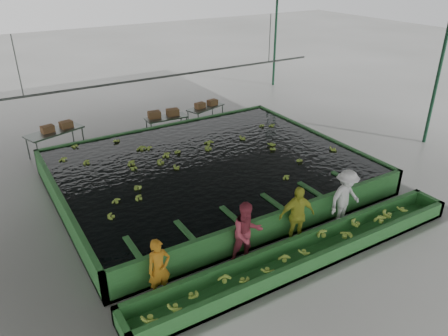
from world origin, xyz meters
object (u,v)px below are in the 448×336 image
worker_d (345,198)px  box_stack_right (206,107)px  worker_c (297,216)px  packing_table_right (206,115)px  box_stack_left (58,130)px  packing_table_mid (167,126)px  worker_b (247,233)px  box_stack_mid (164,117)px  packing_table_left (56,143)px  flotation_tank (209,171)px  sorting_trough (306,254)px  worker_a (159,269)px

worker_d → box_stack_right: bearing=80.9°
worker_c → packing_table_right: 9.89m
box_stack_left → packing_table_mid: bearing=-4.8°
box_stack_right → worker_b: bearing=-113.4°
box_stack_left → box_stack_mid: box_stack_left is taller
packing_table_left → box_stack_mid: (4.56, -0.23, 0.33)m
box_stack_right → packing_table_left: bearing=179.8°
box_stack_left → packing_table_right: bearing=-0.6°
flotation_tank → box_stack_mid: (0.57, 5.05, 0.38)m
sorting_trough → box_stack_right: bearing=74.7°
worker_d → packing_table_mid: (-1.46, 9.25, -0.47)m
worker_a → worker_d: size_ratio=0.87×
worker_d → packing_table_right: 9.60m
box_stack_mid → flotation_tank: bearing=-96.4°
worker_a → packing_table_left: 9.59m
worker_b → packing_table_right: 10.41m
packing_table_left → flotation_tank: bearing=-53.0°
worker_c → packing_table_right: (2.47, 9.56, -0.45)m
sorting_trough → worker_d: 2.34m
worker_b → box_stack_left: (-2.53, 9.63, 0.12)m
packing_table_right → box_stack_left: size_ratio=1.52×
worker_d → box_stack_mid: 9.48m
box_stack_left → worker_d: bearing=-58.3°
flotation_tank → box_stack_mid: bearing=83.6°
box_stack_right → box_stack_mid: bearing=-174.5°
box_stack_right → worker_c: bearing=-104.8°
sorting_trough → box_stack_right: 10.76m
packing_table_right → packing_table_mid: bearing=-171.7°
flotation_tank → sorting_trough: flotation_tank is taller
worker_c → box_stack_right: bearing=89.6°
worker_d → packing_table_mid: size_ratio=0.97×
sorting_trough → flotation_tank: bearing=90.0°
worker_b → box_stack_mid: (1.89, 9.35, -0.05)m
worker_d → box_stack_right: (0.72, 9.57, -0.04)m
worker_a → worker_c: worker_c is taller
flotation_tank → box_stack_left: box_stack_left is taller
worker_a → packing_table_mid: bearing=64.1°
worker_a → box_stack_mid: bearing=64.7°
worker_c → box_stack_left: bearing=127.7°
worker_c → box_stack_mid: bearing=102.8°
sorting_trough → worker_c: 1.06m
sorting_trough → packing_table_right: (2.78, 10.36, 0.17)m
worker_d → packing_table_left: 11.37m
box_stack_left → box_stack_right: bearing=-0.6°
flotation_tank → worker_d: size_ratio=5.67×
sorting_trough → worker_b: bearing=148.7°
sorting_trough → box_stack_right: size_ratio=8.57×
flotation_tank → packing_table_left: size_ratio=4.56×
worker_d → packing_table_mid: 9.38m
packing_table_right → box_stack_mid: size_ratio=1.37×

